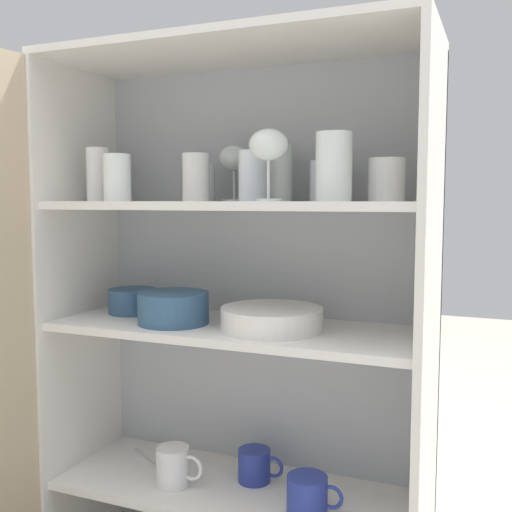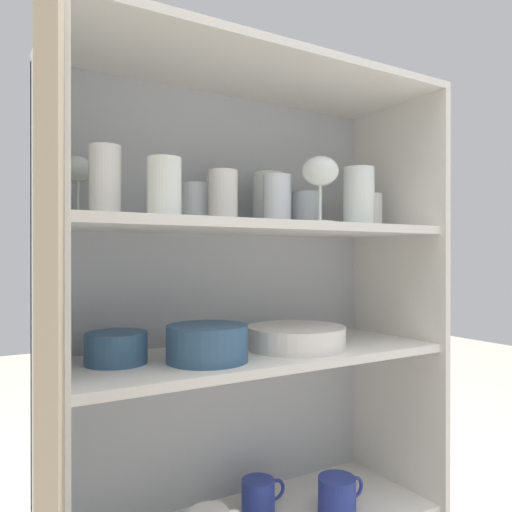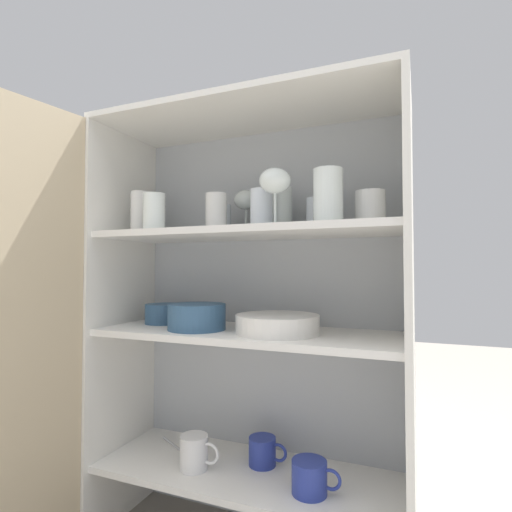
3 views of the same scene
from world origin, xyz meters
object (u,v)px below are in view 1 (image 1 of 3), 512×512
at_px(mixing_bowl_large, 174,307).
at_px(serving_bowl_small, 133,300).
at_px(plate_stack_white, 272,319).
at_px(coffee_mug_primary, 308,494).

distance_m(mixing_bowl_large, serving_bowl_small, 0.19).
height_order(plate_stack_white, serving_bowl_small, serving_bowl_small).
height_order(plate_stack_white, coffee_mug_primary, plate_stack_white).
relative_size(mixing_bowl_large, serving_bowl_small, 1.35).
xyz_separation_m(plate_stack_white, mixing_bowl_large, (-0.25, -0.02, 0.02)).
relative_size(plate_stack_white, mixing_bowl_large, 1.37).
bearing_deg(mixing_bowl_large, coffee_mug_primary, -1.44).
bearing_deg(plate_stack_white, mixing_bowl_large, -174.44).
xyz_separation_m(plate_stack_white, serving_bowl_small, (-0.43, 0.06, 0.01)).
height_order(plate_stack_white, mixing_bowl_large, mixing_bowl_large).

